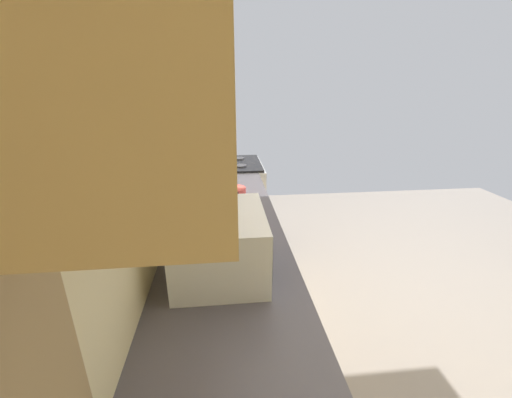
# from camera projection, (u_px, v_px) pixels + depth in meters

# --- Properties ---
(ground_plane) EXTENTS (5.83, 5.83, 0.00)m
(ground_plane) POSITION_uv_depth(u_px,v_px,m) (415.00, 335.00, 2.17)
(ground_plane) COLOR gray
(wall_back) EXTENTS (3.76, 0.12, 2.70)m
(wall_back) POSITION_uv_depth(u_px,v_px,m) (149.00, 146.00, 1.53)
(wall_back) COLOR beige
(wall_back) RESTS_ON ground_plane
(counter_run) EXTENTS (2.85, 0.62, 0.90)m
(counter_run) POSITION_uv_depth(u_px,v_px,m) (229.00, 345.00, 1.52)
(counter_run) COLOR #E2BD75
(counter_run) RESTS_ON ground_plane
(upper_cabinets) EXTENTS (2.06, 0.31, 0.60)m
(upper_cabinets) POSITION_uv_depth(u_px,v_px,m) (172.00, 13.00, 1.01)
(upper_cabinets) COLOR #E8BC77
(oven_range) EXTENTS (0.67, 0.68, 1.08)m
(oven_range) POSITION_uv_depth(u_px,v_px,m) (228.00, 207.00, 3.15)
(oven_range) COLOR #B7BABF
(oven_range) RESTS_ON ground_plane
(microwave) EXTENTS (0.44, 0.37, 0.26)m
(microwave) POSITION_uv_depth(u_px,v_px,m) (221.00, 243.00, 1.28)
(microwave) COLOR white
(microwave) RESTS_ON counter_run
(bowl) EXTENTS (0.17, 0.17, 0.05)m
(bowl) POSITION_uv_depth(u_px,v_px,m) (234.00, 191.00, 2.19)
(bowl) COLOR #D84C47
(bowl) RESTS_ON counter_run
(kettle) EXTENTS (0.16, 0.12, 0.15)m
(kettle) POSITION_uv_depth(u_px,v_px,m) (236.00, 206.00, 1.83)
(kettle) COLOR red
(kettle) RESTS_ON counter_run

